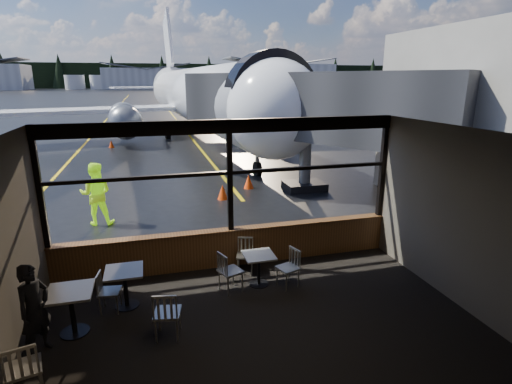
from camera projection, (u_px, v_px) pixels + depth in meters
name	position (u px, v px, depth m)	size (l,w,h in m)	color
ground_plane	(150.00, 94.00, 121.08)	(520.00, 520.00, 0.00)	black
carpet_floor	(267.00, 339.00, 6.92)	(8.00, 6.00, 0.01)	black
ceiling	(269.00, 138.00, 5.96)	(8.00, 6.00, 0.04)	#38332D
wall_right	(472.00, 224.00, 7.45)	(0.04, 6.00, 3.50)	#524B41
wall_back	(363.00, 374.00, 3.66)	(8.00, 0.04, 3.50)	#524B41
window_sill	(231.00, 248.00, 9.58)	(8.00, 0.28, 0.90)	#57341A
window_header	(229.00, 126.00, 8.79)	(8.00, 0.18, 0.30)	black
mullion_left	(39.00, 189.00, 8.10)	(0.12, 0.12, 2.60)	black
mullion_centre	(230.00, 177.00, 9.10)	(0.12, 0.12, 2.60)	black
mullion_right	(383.00, 167.00, 10.10)	(0.12, 0.12, 2.60)	black
window_transom	(230.00, 173.00, 9.07)	(8.00, 0.10, 0.08)	black
airliner	(199.00, 58.00, 28.64)	(31.67, 38.00, 11.61)	white
jet_bridge	(294.00, 128.00, 15.02)	(9.62, 11.76, 5.13)	#272729
cafe_table_near	(259.00, 270.00, 8.67)	(0.65, 0.65, 0.72)	#ABA79D
cafe_table_mid	(126.00, 288.00, 7.82)	(0.71, 0.71, 0.79)	gray
cafe_table_left	(72.00, 312.00, 6.99)	(0.76, 0.76, 0.83)	gray
chair_near_e	(288.00, 268.00, 8.58)	(0.47, 0.47, 0.86)	beige
chair_near_w	(231.00, 271.00, 8.38)	(0.50, 0.50, 0.91)	#ADA89C
chair_near_n	(245.00, 256.00, 9.23)	(0.45, 0.45, 0.82)	#AFAA9E
chair_mid_s	(167.00, 313.00, 6.87)	(0.51, 0.51, 0.93)	beige
chair_mid_w	(110.00, 292.00, 7.67)	(0.45, 0.45, 0.82)	beige
chair_left_s	(23.00, 369.00, 5.53)	(0.52, 0.52, 0.96)	#B1ABA0
passenger	(35.00, 310.00, 6.40)	(0.57, 0.38, 1.57)	black
ground_crew	(96.00, 194.00, 12.21)	(0.94, 0.73, 1.93)	#BFF219
cone_nose	(249.00, 182.00, 16.41)	(0.41, 0.41, 0.57)	orange
cone_wing	(111.00, 144.00, 26.17)	(0.35, 0.35, 0.49)	#F25307
terminal_annex	(499.00, 120.00, 13.74)	(5.00, 7.00, 6.00)	gray
hangar_mid	(147.00, 78.00, 180.04)	(38.00, 15.00, 10.00)	silver
hangar_right	(278.00, 75.00, 188.46)	(50.00, 20.00, 12.00)	silver
fuel_tank_a	(75.00, 82.00, 170.20)	(8.00, 8.00, 6.00)	silver
fuel_tank_b	(100.00, 82.00, 172.74)	(8.00, 8.00, 6.00)	silver
fuel_tank_c	(124.00, 82.00, 175.27)	(8.00, 8.00, 6.00)	silver
treeline	(146.00, 76.00, 202.97)	(360.00, 3.00, 12.00)	black
cone_extra	(223.00, 192.00, 14.93)	(0.40, 0.40, 0.55)	red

